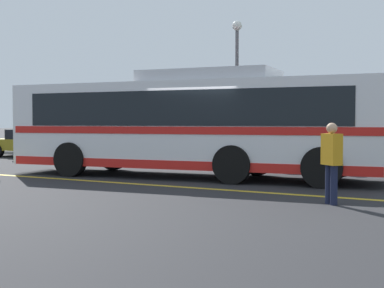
{
  "coord_description": "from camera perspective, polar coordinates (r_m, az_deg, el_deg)",
  "views": [
    {
      "loc": [
        6.78,
        -13.29,
        1.58
      ],
      "look_at": [
        -0.61,
        0.16,
        0.96
      ],
      "focal_mm": 50.0,
      "sensor_mm": 36.0,
      "label": 1
    }
  ],
  "objects": [
    {
      "name": "ground_plane",
      "position": [
        15.0,
        1.74,
        -3.72
      ],
      "size": [
        220.0,
        220.0,
        0.0
      ],
      "primitive_type": "plane",
      "color": "#262628"
    },
    {
      "name": "street_lamp",
      "position": [
        22.38,
        4.81,
        8.02
      ],
      "size": [
        0.41,
        0.41,
        5.77
      ],
      "color": "#59595E",
      "rests_on": "ground_plane"
    },
    {
      "name": "parked_car_2",
      "position": [
        18.58,
        9.76,
        -0.26
      ],
      "size": [
        4.05,
        2.18,
        1.52
      ],
      "rotation": [
        0.0,
        0.0,
        1.65
      ],
      "color": "maroon",
      "rests_on": "ground_plane"
    },
    {
      "name": "pedestrian_1",
      "position": [
        10.59,
        14.66,
        -1.51
      ],
      "size": [
        0.46,
        0.44,
        1.57
      ],
      "rotation": [
        0.0,
        0.0,
        5.55
      ],
      "color": "#191E38",
      "rests_on": "ground_plane"
    },
    {
      "name": "curb_strip",
      "position": [
        20.42,
        7.49,
        -1.92
      ],
      "size": [
        38.78,
        0.36,
        0.15
      ],
      "primitive_type": "cube",
      "color": "#99999E",
      "rests_on": "ground_plane"
    },
    {
      "name": "parked_car_1",
      "position": [
        21.59,
        -4.79,
        -0.09
      ],
      "size": [
        4.32,
        2.05,
        1.33
      ],
      "rotation": [
        0.0,
        0.0,
        -1.51
      ],
      "color": "silver",
      "rests_on": "ground_plane"
    },
    {
      "name": "parked_car_0",
      "position": [
        25.38,
        -16.34,
        0.14
      ],
      "size": [
        4.77,
        1.99,
        1.25
      ],
      "rotation": [
        0.0,
        0.0,
        -1.58
      ],
      "color": "olive",
      "rests_on": "ground_plane"
    },
    {
      "name": "transit_bus",
      "position": [
        15.34,
        0.05,
        2.22
      ],
      "size": [
        11.27,
        3.67,
        3.03
      ],
      "rotation": [
        0.0,
        0.0,
        1.68
      ],
      "color": "white",
      "rests_on": "ground_plane"
    },
    {
      "name": "lane_strip_0",
      "position": [
        13.55,
        -4.49,
        -4.37
      ],
      "size": [
        30.78,
        0.2,
        0.01
      ],
      "primitive_type": "cube",
      "rotation": [
        0.0,
        0.0,
        1.57
      ],
      "color": "gold",
      "rests_on": "ground_plane"
    }
  ]
}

